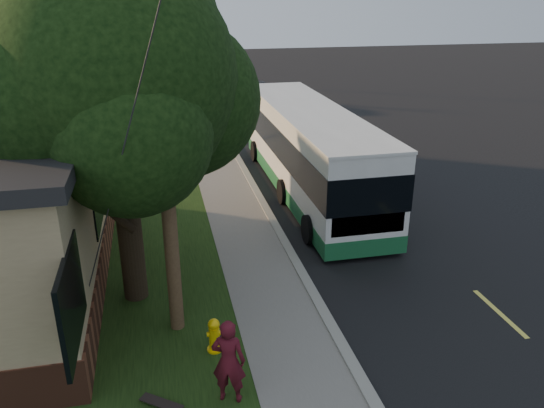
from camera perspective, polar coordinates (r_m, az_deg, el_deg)
The scene contains 15 objects.
ground at distance 11.88m, azimuth 6.79°, elevation -13.91°, with size 120.00×120.00×0.00m, color black.
road at distance 21.55m, azimuth 8.25°, elevation 3.01°, with size 8.00×80.00×0.01m, color black.
curb at distance 20.51m, azimuth -2.28°, elevation 2.39°, with size 0.25×80.00×0.12m, color gray.
sidewalk at distance 20.37m, azimuth -5.05°, elevation 2.13°, with size 2.00×80.00×0.08m, color slate.
grass_verge at distance 20.26m, azimuth -14.90°, elevation 1.32°, with size 5.00×80.00×0.07m, color black.
fire_hydrant at distance 11.15m, azimuth -6.24°, elevation -13.84°, with size 0.32×0.32×0.74m.
utility_pole at distance 10.27m, azimuth -11.82°, elevation 8.58°, with size 2.86×3.21×9.07m.
leafy_tree at distance 11.82m, azimuth -16.54°, elevation 12.52°, with size 6.30×6.00×7.80m.
bare_tree_near at distance 27.44m, azimuth -12.83°, elevation 11.42°, with size 1.38×1.21×4.31m.
bare_tree_far at distance 39.33m, azimuth -12.27°, elevation 14.32°, with size 1.38×1.21×4.03m.
traffic_signal at distance 43.36m, azimuth -7.69°, elevation 16.82°, with size 0.18×0.22×5.50m.
transit_bus at distance 19.20m, azimuth 4.02°, elevation 5.96°, with size 2.63×11.41×3.09m.
skateboarder at distance 9.72m, azimuth -4.69°, elevation -16.48°, with size 0.61×0.40×1.66m, color #4F0F1B.
skateboard_spare at distance 10.24m, azimuth -11.81°, elevation -20.24°, with size 0.79×0.66×0.08m.
distant_car at distance 34.29m, azimuth -1.73°, elevation 11.72°, with size 1.95×4.84×1.65m, color black.
Camera 1 is at (-3.41, -9.02, 6.94)m, focal length 35.00 mm.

